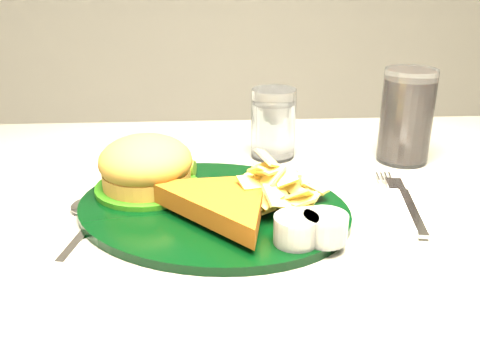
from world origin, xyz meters
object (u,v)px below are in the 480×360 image
object	(u,v)px
dinner_plate	(212,184)
cola_glass	(406,116)
water_glass	(273,124)
fork_napkin	(410,208)

from	to	relation	value
dinner_plate	cola_glass	world-z (taller)	cola_glass
water_glass	fork_napkin	bearing A→B (deg)	-55.15
dinner_plate	fork_napkin	xyz separation A→B (m)	(0.25, -0.01, -0.03)
water_glass	cola_glass	bearing A→B (deg)	-8.66
dinner_plate	fork_napkin	size ratio (longest dim) A/B	2.03
cola_glass	fork_napkin	size ratio (longest dim) A/B	0.85
dinner_plate	cola_glass	bearing A→B (deg)	52.21
water_glass	fork_napkin	size ratio (longest dim) A/B	0.64
water_glass	fork_napkin	xyz separation A→B (m)	(0.15, -0.22, -0.05)
dinner_plate	cola_glass	distance (m)	0.36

